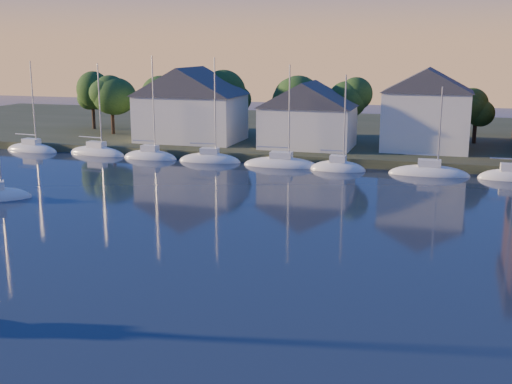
% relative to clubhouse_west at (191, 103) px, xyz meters
% --- Properties ---
extents(shoreline_land, '(160.00, 50.00, 2.00)m').
position_rel_clubhouse_west_xyz_m(shoreline_land, '(22.00, 17.00, -5.93)').
color(shoreline_land, '#2F3820').
rests_on(shoreline_land, ground).
extents(wooden_dock, '(120.00, 3.00, 1.00)m').
position_rel_clubhouse_west_xyz_m(wooden_dock, '(22.00, -6.00, -5.93)').
color(wooden_dock, brown).
rests_on(wooden_dock, ground).
extents(clubhouse_west, '(13.65, 9.45, 9.64)m').
position_rel_clubhouse_west_xyz_m(clubhouse_west, '(0.00, 0.00, 0.00)').
color(clubhouse_west, white).
rests_on(clubhouse_west, shoreline_land).
extents(clubhouse_centre, '(11.55, 8.40, 8.08)m').
position_rel_clubhouse_west_xyz_m(clubhouse_centre, '(16.00, -1.00, -0.80)').
color(clubhouse_centre, white).
rests_on(clubhouse_centre, shoreline_land).
extents(clubhouse_east, '(10.50, 8.40, 9.80)m').
position_rel_clubhouse_west_xyz_m(clubhouse_east, '(30.00, 1.00, 0.07)').
color(clubhouse_east, white).
rests_on(clubhouse_east, shoreline_land).
extents(tree_line, '(93.40, 5.40, 8.90)m').
position_rel_clubhouse_west_xyz_m(tree_line, '(24.00, 5.00, 1.24)').
color(tree_line, '#342317').
rests_on(tree_line, shoreline_land).
extents(moored_fleet, '(63.50, 2.40, 12.05)m').
position_rel_clubhouse_west_xyz_m(moored_fleet, '(10.00, -9.00, -5.83)').
color(moored_fleet, silver).
rests_on(moored_fleet, ground).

